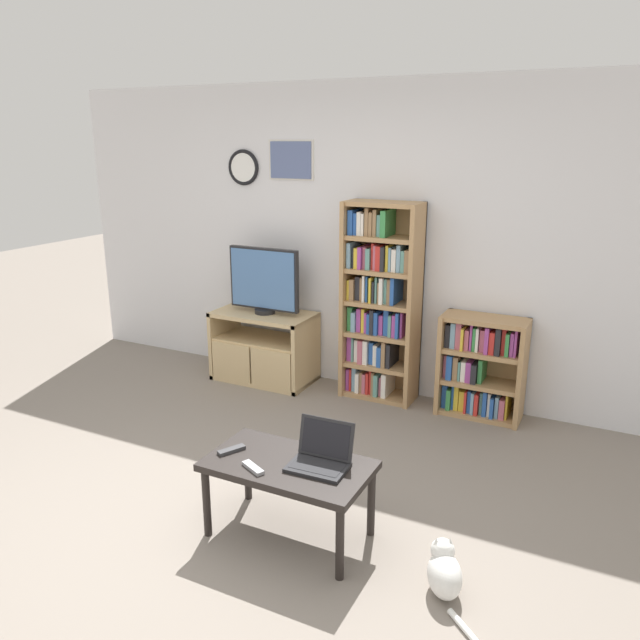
{
  "coord_description": "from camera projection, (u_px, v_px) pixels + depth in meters",
  "views": [
    {
      "loc": [
        2.02,
        -2.46,
        2.14
      ],
      "look_at": [
        0.13,
        1.31,
        0.9
      ],
      "focal_mm": 35.0,
      "sensor_mm": 36.0,
      "label": 1
    }
  ],
  "objects": [
    {
      "name": "ground_plane",
      "position": [
        197.0,
        525.0,
        3.58
      ],
      "size": [
        18.0,
        18.0,
        0.0
      ],
      "primitive_type": "plane",
      "color": "gray"
    },
    {
      "name": "wall_back",
      "position": [
        363.0,
        240.0,
        5.29
      ],
      "size": [
        5.95,
        0.09,
        2.6
      ],
      "color": "silver",
      "rests_on": "ground_plane"
    },
    {
      "name": "tv_stand",
      "position": [
        263.0,
        346.0,
        5.66
      ],
      "size": [
        0.9,
        0.49,
        0.63
      ],
      "color": "tan",
      "rests_on": "ground_plane"
    },
    {
      "name": "television",
      "position": [
        264.0,
        281.0,
        5.48
      ],
      "size": [
        0.67,
        0.18,
        0.59
      ],
      "color": "black",
      "rests_on": "tv_stand"
    },
    {
      "name": "bookshelf_tall",
      "position": [
        379.0,
        303.0,
        5.17
      ],
      "size": [
        0.62,
        0.31,
        1.66
      ],
      "color": "tan",
      "rests_on": "ground_plane"
    },
    {
      "name": "bookshelf_short",
      "position": [
        479.0,
        367.0,
        4.92
      ],
      "size": [
        0.65,
        0.31,
        0.81
      ],
      "color": "tan",
      "rests_on": "ground_plane"
    },
    {
      "name": "coffee_table",
      "position": [
        289.0,
        471.0,
        3.39
      ],
      "size": [
        0.9,
        0.5,
        0.45
      ],
      "color": "black",
      "rests_on": "ground_plane"
    },
    {
      "name": "laptop",
      "position": [
        321.0,
        455.0,
        3.33
      ],
      "size": [
        0.32,
        0.27,
        0.23
      ],
      "rotation": [
        0.0,
        0.0,
        0.04
      ],
      "color": "#232326",
      "rests_on": "coffee_table"
    },
    {
      "name": "remote_near_laptop",
      "position": [
        231.0,
        450.0,
        3.49
      ],
      "size": [
        0.11,
        0.16,
        0.02
      ],
      "rotation": [
        0.0,
        0.0,
        2.66
      ],
      "color": "#38383A",
      "rests_on": "coffee_table"
    },
    {
      "name": "remote_far_from_laptop",
      "position": [
        253.0,
        468.0,
        3.3
      ],
      "size": [
        0.16,
        0.11,
        0.02
      ],
      "rotation": [
        0.0,
        0.0,
        4.26
      ],
      "color": "#99999E",
      "rests_on": "coffee_table"
    },
    {
      "name": "cat",
      "position": [
        444.0,
        572.0,
        3.02
      ],
      "size": [
        0.4,
        0.45,
        0.26
      ],
      "rotation": [
        0.0,
        0.0,
        0.47
      ],
      "color": "white",
      "rests_on": "ground_plane"
    }
  ]
}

